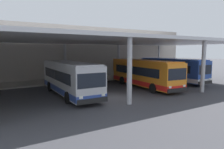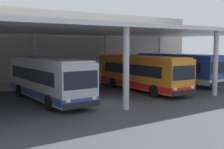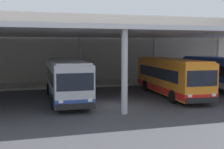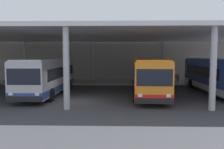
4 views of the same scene
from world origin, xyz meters
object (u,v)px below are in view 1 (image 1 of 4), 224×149
object	(u,v)px
bus_middle_bay	(144,73)
bench_waiting	(128,73)
trash_bin	(144,71)
bus_far_bay	(172,70)
banner_sign	(115,66)
bus_second_bay	(69,78)

from	to	relation	value
bus_middle_bay	bench_waiting	bearing A→B (deg)	65.33
bench_waiting	trash_bin	xyz separation A→B (m)	(3.57, 0.07, 0.01)
bus_far_bay	trash_bin	world-z (taller)	bus_far_bay
bus_middle_bay	bench_waiting	distance (m)	9.96
bus_middle_bay	banner_sign	world-z (taller)	banner_sign
bus_second_bay	bench_waiting	world-z (taller)	bus_second_bay
bus_middle_bay	bus_far_bay	size ratio (longest dim) A/B	1.01
bus_far_bay	banner_sign	world-z (taller)	banner_sign
bus_second_bay	trash_bin	distance (m)	18.73
bus_middle_bay	banner_sign	xyz separation A→B (m)	(1.10, 8.13, 0.32)
bus_middle_bay	bus_far_bay	world-z (taller)	same
bus_second_bay	bus_far_bay	xyz separation A→B (m)	(15.09, 1.14, 0.00)
bus_far_bay	bus_middle_bay	bearing A→B (deg)	-166.10
bus_second_bay	bus_middle_bay	size ratio (longest dim) A/B	0.99
bus_middle_bay	bus_far_bay	distance (m)	6.41
bench_waiting	trash_bin	bearing A→B (deg)	1.14
bus_second_bay	bench_waiting	bearing A→B (deg)	33.49
bus_second_bay	bench_waiting	distance (m)	15.63
bus_second_bay	banner_sign	world-z (taller)	banner_sign
bus_second_bay	banner_sign	xyz separation A→B (m)	(9.97, 7.73, 0.32)
trash_bin	banner_sign	bearing A→B (deg)	-171.84
bench_waiting	banner_sign	size ratio (longest dim) A/B	0.56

